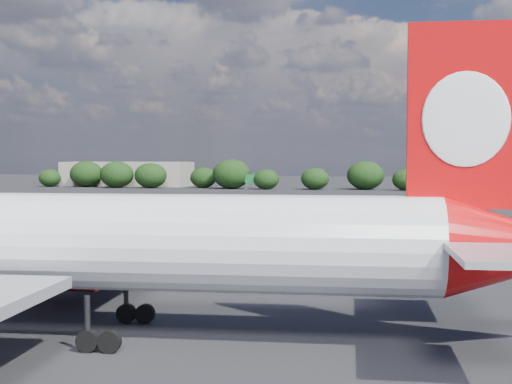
# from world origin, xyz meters

# --- Properties ---
(ground) EXTENTS (500.00, 500.00, 0.00)m
(ground) POSITION_xyz_m (0.00, 60.00, 0.00)
(ground) COLOR black
(ground) RESTS_ON ground
(qantas_airliner) EXTENTS (53.45, 50.83, 17.44)m
(qantas_airliner) POSITION_xyz_m (8.59, 4.27, 5.31)
(qantas_airliner) COLOR white
(qantas_airliner) RESTS_ON ground
(terminal_building) EXTENTS (42.00, 16.00, 8.00)m
(terminal_building) POSITION_xyz_m (-65.00, 192.00, 4.00)
(terminal_building) COLOR gray
(terminal_building) RESTS_ON ground
(highway_sign) EXTENTS (6.00, 0.30, 4.50)m
(highway_sign) POSITION_xyz_m (-18.00, 176.00, 3.13)
(highway_sign) COLOR #156A2C
(highway_sign) RESTS_ON ground
(billboard_yellow) EXTENTS (5.00, 0.30, 5.50)m
(billboard_yellow) POSITION_xyz_m (12.00, 182.00, 3.87)
(billboard_yellow) COLOR yellow
(billboard_yellow) RESTS_ON ground
(horizon_treeline) EXTENTS (202.91, 15.04, 9.10)m
(horizon_treeline) POSITION_xyz_m (11.40, 178.91, 4.00)
(horizon_treeline) COLOR black
(horizon_treeline) RESTS_ON ground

